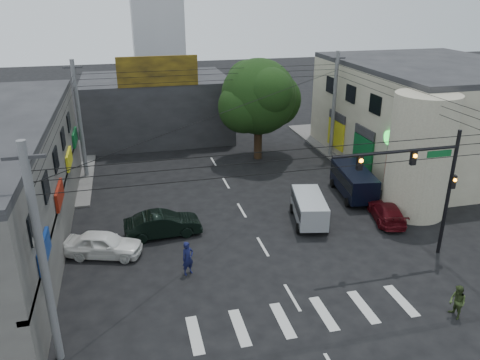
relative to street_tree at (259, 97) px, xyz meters
name	(u,v)px	position (x,y,z in m)	size (l,w,h in m)	color
ground	(273,265)	(-4.00, -17.00, -5.47)	(160.00, 160.00, 0.00)	black
sidewalk_far_right	(393,143)	(14.00, 1.00, -5.40)	(16.00, 16.00, 0.15)	#514F4C
building_right	(430,115)	(14.00, -4.00, -1.47)	(14.00, 18.00, 8.00)	gray
corner_column	(420,156)	(7.00, -13.00, -1.47)	(4.00, 4.00, 8.00)	gray
building_far	(156,107)	(-8.00, 9.00, -2.47)	(14.00, 10.00, 6.00)	#232326
billboard	(158,71)	(-8.00, 4.10, 1.83)	(7.00, 0.30, 2.60)	olive
street_tree	(259,97)	(0.00, 0.00, 0.00)	(6.40, 6.40, 8.70)	black
traffic_gantry	(424,176)	(3.82, -18.00, -0.64)	(7.10, 0.35, 7.20)	black
utility_pole_near_left	(43,260)	(-14.50, -21.50, -0.87)	(0.32, 0.32, 9.20)	#59595B
utility_pole_far_left	(80,121)	(-14.50, -1.00, -0.87)	(0.32, 0.32, 9.20)	#59595B
utility_pole_far_right	(334,106)	(6.50, -1.00, -0.87)	(0.32, 0.32, 9.20)	#59595B
dark_sedan	(163,224)	(-9.47, -12.23, -4.72)	(4.64, 1.83, 1.50)	black
white_compact	(104,244)	(-12.89, -13.78, -4.75)	(4.55, 2.93, 1.44)	white
maroon_sedan	(387,212)	(4.70, -13.67, -4.86)	(2.66, 4.48, 1.22)	#510B11
silver_minivan	(309,210)	(-0.28, -12.75, -4.58)	(2.57, 4.42, 1.79)	#ACB0B4
navy_van	(353,183)	(4.38, -9.59, -4.46)	(2.60, 5.30, 2.03)	black
traffic_officer	(188,258)	(-8.59, -16.70, -4.55)	(0.80, 0.70, 1.85)	#11153E
pedestrian_olive	(457,302)	(2.68, -23.17, -4.66)	(0.63, 0.80, 1.63)	#34441F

